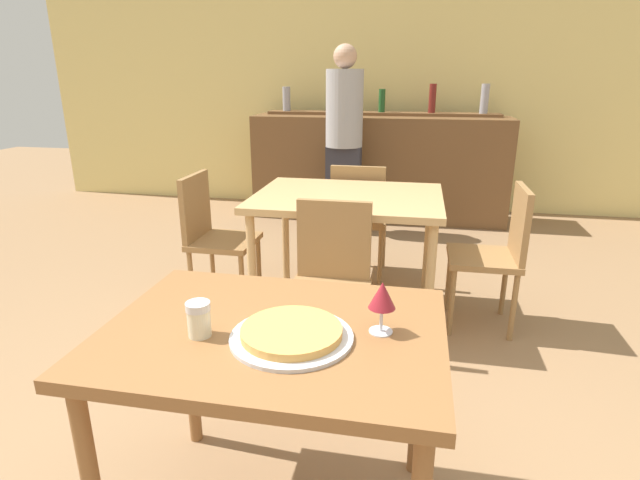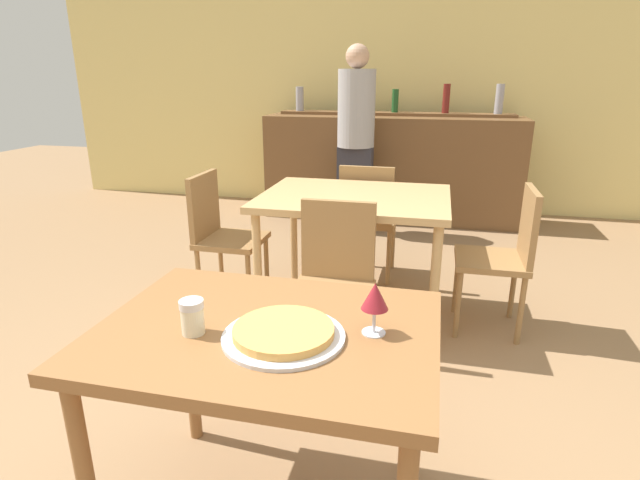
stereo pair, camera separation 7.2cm
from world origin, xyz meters
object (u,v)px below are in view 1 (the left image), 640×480
Objects in this scene: chair_far_side_left at (212,231)px; chair_far_side_right at (498,248)px; person_standing at (344,134)px; chair_far_side_back at (359,213)px; chair_far_side_front at (331,276)px; cheese_shaker at (199,319)px; wine_glass at (382,297)px; pizza_tray at (292,334)px.

chair_far_side_right is (1.77, 0.00, 0.00)m from chair_far_side_left.
chair_far_side_back is at bearing -75.94° from person_standing.
chair_far_side_front is 8.24× the size of cheese_shaker.
chair_far_side_left is 1.77m from chair_far_side_right.
person_standing reaches higher than chair_far_side_right.
chair_far_side_front and chair_far_side_back have the same top height.
person_standing is at bearing 91.47° from cheese_shaker.
pizza_tray is at bearing -159.99° from wine_glass.
person_standing is at bearing 95.94° from pizza_tray.
chair_far_side_back is at bearing 91.69° from pizza_tray.
chair_far_side_left is at bearing -90.00° from chair_far_side_right.
chair_far_side_back is at bearing 85.01° from cheese_shaker.
chair_far_side_back is 1.00× the size of chair_far_side_right.
chair_far_side_back reaches higher than cheese_shaker.
chair_far_side_back is 0.50× the size of person_standing.
chair_far_side_front and chair_far_side_right have the same top height.
person_standing is 10.81× the size of wine_glass.
person_standing reaches higher than cheese_shaker.
chair_far_side_back is 1.26m from person_standing.
chair_far_side_back is at bearing -55.64° from chair_far_side_left.
wine_glass is at bearing -79.72° from person_standing.
chair_far_side_right reaches higher than pizza_tray.
chair_far_side_left is 0.50× the size of person_standing.
pizza_tray is at bearing 91.69° from chair_far_side_back.
chair_far_side_front reaches higher than pizza_tray.
wine_glass reaches higher than chair_far_side_left.
wine_glass is at bearing -142.61° from chair_far_side_left.
chair_far_side_front is at bearing -124.36° from chair_far_side_left.
chair_far_side_right is (0.88, -0.60, 0.00)m from chair_far_side_back.
person_standing is (-1.17, 1.75, 0.43)m from chair_far_side_right.
wine_glass reaches higher than pizza_tray.
chair_far_side_right is at bearing -56.27° from person_standing.
chair_far_side_back is at bearing -124.36° from chair_far_side_right.
pizza_tray is at bearing -26.24° from chair_far_side_right.
chair_far_side_front is 1.00× the size of chair_far_side_left.
chair_far_side_right reaches higher than cheese_shaker.
cheese_shaker reaches higher than pizza_tray.
chair_far_side_front is 1.09m from pizza_tray.
cheese_shaker is at bearing -173.46° from pizza_tray.
person_standing is at bearing -146.27° from chair_far_side_right.
chair_far_side_right is 2.03m from cheese_shaker.
pizza_tray is at bearing -150.17° from chair_far_side_left.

